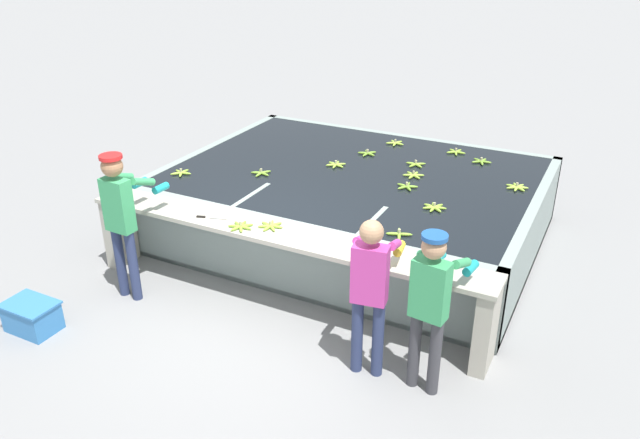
{
  "coord_description": "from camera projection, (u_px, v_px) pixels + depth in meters",
  "views": [
    {
      "loc": [
        3.09,
        -4.82,
        3.89
      ],
      "look_at": [
        0.0,
        1.24,
        0.66
      ],
      "focal_mm": 35.0,
      "sensor_mm": 36.0,
      "label": 1
    }
  ],
  "objects": [
    {
      "name": "banana_bunch_floating_1",
      "position": [
        261.0,
        173.0,
        8.12
      ],
      "size": [
        0.28,
        0.27,
        0.08
      ],
      "color": "#75A333",
      "rests_on": "wash_tank"
    },
    {
      "name": "crate",
      "position": [
        32.0,
        316.0,
        6.53
      ],
      "size": [
        0.55,
        0.39,
        0.32
      ],
      "color": "#3375B7",
      "rests_on": "ground"
    },
    {
      "name": "worker_2",
      "position": [
        431.0,
        298.0,
        5.39
      ],
      "size": [
        0.46,
        0.73,
        1.59
      ],
      "color": "#38383D",
      "rests_on": "ground"
    },
    {
      "name": "banana_bunch_floating_9",
      "position": [
        481.0,
        161.0,
        8.51
      ],
      "size": [
        0.27,
        0.28,
        0.08
      ],
      "color": "#75A333",
      "rests_on": "wash_tank"
    },
    {
      "name": "worker_1",
      "position": [
        370.0,
        284.0,
        5.61
      ],
      "size": [
        0.47,
        0.73,
        1.6
      ],
      "color": "navy",
      "rests_on": "ground"
    },
    {
      "name": "wash_tank",
      "position": [
        354.0,
        204.0,
        8.42
      ],
      "size": [
        4.75,
        3.61,
        0.94
      ],
      "color": "gray",
      "rests_on": "ground"
    },
    {
      "name": "banana_bunch_ledge_1",
      "position": [
        271.0,
        226.0,
        6.69
      ],
      "size": [
        0.28,
        0.28,
        0.08
      ],
      "color": "#8CB738",
      "rests_on": "work_ledge"
    },
    {
      "name": "banana_bunch_floating_8",
      "position": [
        456.0,
        152.0,
        8.87
      ],
      "size": [
        0.26,
        0.28,
        0.08
      ],
      "color": "#8CB738",
      "rests_on": "wash_tank"
    },
    {
      "name": "banana_bunch_floating_2",
      "position": [
        395.0,
        143.0,
        9.23
      ],
      "size": [
        0.27,
        0.27,
        0.08
      ],
      "color": "#9EC642",
      "rests_on": "wash_tank"
    },
    {
      "name": "worker_0",
      "position": [
        121.0,
        212.0,
        6.77
      ],
      "size": [
        0.42,
        0.73,
        1.72
      ],
      "color": "navy",
      "rests_on": "ground"
    },
    {
      "name": "banana_bunch_floating_10",
      "position": [
        416.0,
        164.0,
        8.42
      ],
      "size": [
        0.26,
        0.28,
        0.08
      ],
      "color": "#8CB738",
      "rests_on": "wash_tank"
    },
    {
      "name": "work_ledge",
      "position": [
        277.0,
        254.0,
        6.71
      ],
      "size": [
        4.75,
        0.45,
        0.94
      ],
      "color": "#A8A393",
      "rests_on": "ground"
    },
    {
      "name": "banana_bunch_ledge_0",
      "position": [
        241.0,
        226.0,
        6.68
      ],
      "size": [
        0.28,
        0.28,
        0.08
      ],
      "color": "#7FAD33",
      "rests_on": "work_ledge"
    },
    {
      "name": "ground_plane",
      "position": [
        269.0,
        317.0,
        6.81
      ],
      "size": [
        80.0,
        80.0,
        0.0
      ],
      "primitive_type": "plane",
      "color": "gray",
      "rests_on": "ground"
    },
    {
      "name": "banana_bunch_floating_4",
      "position": [
        517.0,
        187.0,
        7.68
      ],
      "size": [
        0.28,
        0.28,
        0.08
      ],
      "color": "#9EC642",
      "rests_on": "wash_tank"
    },
    {
      "name": "banana_bunch_floating_7",
      "position": [
        434.0,
        207.0,
        7.14
      ],
      "size": [
        0.28,
        0.28,
        0.08
      ],
      "color": "#8CB738",
      "rests_on": "wash_tank"
    },
    {
      "name": "banana_bunch_floating_12",
      "position": [
        407.0,
        186.0,
        7.7
      ],
      "size": [
        0.28,
        0.27,
        0.08
      ],
      "color": "#75A333",
      "rests_on": "wash_tank"
    },
    {
      "name": "banana_bunch_floating_11",
      "position": [
        399.0,
        234.0,
        6.52
      ],
      "size": [
        0.27,
        0.27,
        0.08
      ],
      "color": "#7FAD33",
      "rests_on": "wash_tank"
    },
    {
      "name": "knife_0",
      "position": [
        207.0,
        217.0,
        6.91
      ],
      "size": [
        0.34,
        0.14,
        0.02
      ],
      "color": "silver",
      "rests_on": "work_ledge"
    },
    {
      "name": "banana_bunch_floating_0",
      "position": [
        336.0,
        165.0,
        8.4
      ],
      "size": [
        0.27,
        0.28,
        0.08
      ],
      "color": "#93BC3D",
      "rests_on": "wash_tank"
    },
    {
      "name": "banana_bunch_floating_5",
      "position": [
        413.0,
        175.0,
        8.05
      ],
      "size": [
        0.27,
        0.28,
        0.08
      ],
      "color": "#93BC3D",
      "rests_on": "wash_tank"
    },
    {
      "name": "banana_bunch_floating_6",
      "position": [
        181.0,
        173.0,
        8.12
      ],
      "size": [
        0.28,
        0.27,
        0.08
      ],
      "color": "#93BC3D",
      "rests_on": "wash_tank"
    },
    {
      "name": "banana_bunch_floating_3",
      "position": [
        367.0,
        153.0,
        8.82
      ],
      "size": [
        0.28,
        0.27,
        0.08
      ],
      "color": "#75A333",
      "rests_on": "wash_tank"
    }
  ]
}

